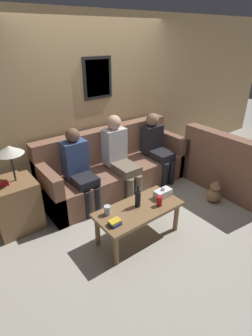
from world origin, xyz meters
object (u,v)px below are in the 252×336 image
(person_left, at_px, (79,167))
(teddy_bear, at_px, (214,193))
(couch_main, at_px, (114,169))
(person_middle, at_px, (119,154))
(coffee_table, at_px, (139,212))
(person_right, at_px, (156,145))
(wine_bottle, at_px, (138,198))
(drinking_glass, at_px, (107,210))
(couch_side, at_px, (232,170))

(person_left, relative_size, teddy_bear, 3.48)
(couch_main, height_order, person_middle, person_middle)
(coffee_table, bearing_deg, person_right, 39.58)
(person_middle, bearing_deg, person_right, -0.03)
(wine_bottle, bearing_deg, drinking_glass, 167.03)
(couch_side, bearing_deg, drinking_glass, 86.88)
(couch_main, relative_size, person_left, 2.05)
(coffee_table, height_order, person_left, person_left)
(coffee_table, xyz_separation_m, person_right, (1.21, 1.00, 0.25))
(person_middle, bearing_deg, drinking_glass, -132.69)
(couch_side, distance_m, person_left, 2.44)
(couch_side, xyz_separation_m, person_right, (-0.76, 1.00, 0.29))
(coffee_table, bearing_deg, wine_bottle, 69.51)
(couch_side, xyz_separation_m, person_left, (-2.19, 1.03, 0.30))
(couch_main, distance_m, wine_bottle, 1.24)
(coffee_table, bearing_deg, couch_main, 68.45)
(wine_bottle, height_order, person_right, person_right)
(couch_side, distance_m, teddy_bear, 0.59)
(wine_bottle, relative_size, person_middle, 0.24)
(wine_bottle, relative_size, person_left, 0.25)
(couch_side, height_order, person_middle, person_middle)
(person_right, bearing_deg, couch_main, 167.38)
(coffee_table, height_order, wine_bottle, wine_bottle)
(wine_bottle, relative_size, person_right, 0.26)
(drinking_glass, distance_m, teddy_bear, 1.82)
(person_left, xyz_separation_m, teddy_bear, (1.64, -1.12, -0.49))
(drinking_glass, relative_size, teddy_bear, 0.33)
(drinking_glass, xyz_separation_m, person_right, (1.57, 0.88, 0.13))
(person_left, xyz_separation_m, person_middle, (0.67, -0.03, 0.03))
(wine_bottle, bearing_deg, coffee_table, -110.49)
(person_middle, bearing_deg, couch_main, 84.27)
(person_right, bearing_deg, couch_side, -52.99)
(person_right, bearing_deg, drinking_glass, -150.89)
(couch_side, height_order, person_left, person_left)
(drinking_glass, xyz_separation_m, teddy_bear, (1.78, -0.21, -0.35))
(wine_bottle, xyz_separation_m, drinking_glass, (-0.38, 0.09, -0.06))
(drinking_glass, xyz_separation_m, person_middle, (0.81, 0.88, 0.17))
(drinking_glass, bearing_deg, teddy_bear, -6.83)
(coffee_table, relative_size, person_left, 0.90)
(couch_main, height_order, drinking_glass, couch_main)
(coffee_table, bearing_deg, couch_side, -0.10)
(person_right, relative_size, teddy_bear, 3.37)
(coffee_table, height_order, teddy_bear, coffee_table)
(coffee_table, distance_m, person_left, 1.09)
(drinking_glass, height_order, teddy_bear, drinking_glass)
(wine_bottle, distance_m, person_right, 1.54)
(drinking_glass, relative_size, person_left, 0.09)
(couch_side, height_order, wine_bottle, couch_side)
(coffee_table, distance_m, drinking_glass, 0.40)
(wine_bottle, bearing_deg, couch_side, -1.17)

